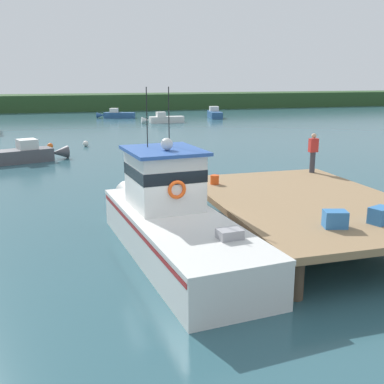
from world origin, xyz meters
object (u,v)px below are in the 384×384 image
(deckhand_by_the_boat, at_px, (313,152))
(mooring_buoy_channel_marker, at_px, (86,144))
(main_fishing_boat, at_px, (171,218))
(moored_boat_far_right, at_px, (214,114))
(moored_boat_far_left, at_px, (164,119))
(crate_single_far, at_px, (335,219))
(moored_boat_mid_harbor, at_px, (117,115))
(moored_boat_off_the_point, at_px, (22,155))
(crate_stack_near_edge, at_px, (380,215))
(mooring_buoy_outer, at_px, (50,146))
(bait_bucket, at_px, (215,180))

(deckhand_by_the_boat, xyz_separation_m, mooring_buoy_channel_marker, (-8.09, 18.53, -1.85))
(deckhand_by_the_boat, bearing_deg, main_fishing_boat, -149.93)
(moored_boat_far_right, bearing_deg, moored_boat_far_left, -147.08)
(crate_single_far, distance_m, deckhand_by_the_boat, 7.43)
(moored_boat_far_right, bearing_deg, moored_boat_mid_harbor, 167.70)
(main_fishing_boat, height_order, moored_boat_off_the_point, main_fishing_boat)
(crate_stack_near_edge, height_order, moored_boat_mid_harbor, crate_stack_near_edge)
(mooring_buoy_outer, bearing_deg, mooring_buoy_channel_marker, 9.62)
(moored_boat_far_right, height_order, mooring_buoy_channel_marker, moored_boat_far_right)
(crate_single_far, xyz_separation_m, moored_boat_off_the_point, (-9.05, 19.56, -0.95))
(main_fishing_boat, distance_m, mooring_buoy_outer, 22.48)
(bait_bucket, height_order, mooring_buoy_channel_marker, bait_bucket)
(crate_stack_near_edge, distance_m, moored_boat_far_left, 41.64)
(mooring_buoy_channel_marker, bearing_deg, moored_boat_far_right, 50.65)
(crate_stack_near_edge, distance_m, mooring_buoy_outer, 26.36)
(deckhand_by_the_boat, height_order, mooring_buoy_outer, deckhand_by_the_boat)
(crate_stack_near_edge, bearing_deg, bait_bucket, 115.70)
(moored_boat_far_left, bearing_deg, bait_bucket, -99.86)
(moored_boat_far_left, distance_m, mooring_buoy_channel_marker, 18.92)
(moored_boat_mid_harbor, xyz_separation_m, moored_boat_far_left, (4.30, -7.64, 0.00))
(moored_boat_mid_harbor, bearing_deg, crate_single_far, -90.59)
(moored_boat_far_left, bearing_deg, crate_single_far, -96.61)
(moored_boat_mid_harbor, distance_m, mooring_buoy_channel_marker, 24.49)
(crate_single_far, relative_size, crate_stack_near_edge, 1.00)
(crate_single_far, relative_size, bait_bucket, 1.76)
(bait_bucket, xyz_separation_m, mooring_buoy_channel_marker, (-3.48, 19.46, -1.16))
(deckhand_by_the_boat, bearing_deg, crate_stack_near_edge, -105.24)
(crate_single_far, xyz_separation_m, bait_bucket, (-1.40, 5.74, -0.06))
(bait_bucket, xyz_separation_m, moored_boat_far_right, (13.96, 40.72, -0.90))
(bait_bucket, xyz_separation_m, moored_boat_mid_harbor, (1.91, 43.35, -0.95))
(moored_boat_off_the_point, bearing_deg, moored_boat_far_left, 57.65)
(main_fishing_boat, xyz_separation_m, bait_bucket, (2.43, 3.15, 0.36))
(bait_bucket, bearing_deg, mooring_buoy_channel_marker, 100.13)
(moored_boat_mid_harbor, xyz_separation_m, moored_boat_far_right, (12.05, -2.63, 0.06))
(crate_single_far, relative_size, moored_boat_far_left, 0.12)
(mooring_buoy_channel_marker, bearing_deg, bait_bucket, -79.87)
(mooring_buoy_outer, bearing_deg, moored_boat_mid_harbor, 71.94)
(main_fishing_boat, bearing_deg, moored_boat_far_right, 69.52)
(moored_boat_far_left, bearing_deg, mooring_buoy_outer, -126.25)
(moored_boat_mid_harbor, bearing_deg, moored_boat_off_the_point, -107.94)
(main_fishing_boat, bearing_deg, mooring_buoy_outer, 99.21)
(crate_stack_near_edge, bearing_deg, mooring_buoy_outer, 109.54)
(crate_stack_near_edge, height_order, moored_boat_far_left, crate_stack_near_edge)
(main_fishing_boat, height_order, moored_boat_mid_harbor, main_fishing_boat)
(moored_boat_far_left, bearing_deg, moored_boat_mid_harbor, 119.35)
(crate_stack_near_edge, relative_size, moored_boat_far_right, 0.11)
(deckhand_by_the_boat, height_order, moored_boat_mid_harbor, deckhand_by_the_boat)
(bait_bucket, relative_size, moored_boat_mid_harbor, 0.07)
(crate_single_far, height_order, moored_boat_far_right, crate_single_far)
(crate_stack_near_edge, relative_size, mooring_buoy_channel_marker, 1.41)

